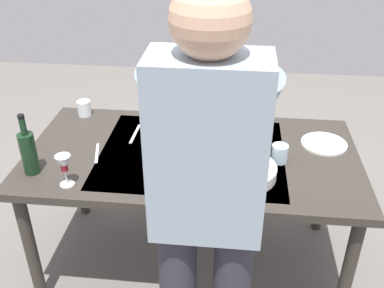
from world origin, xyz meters
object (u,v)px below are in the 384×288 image
at_px(dining_table, 192,165).
at_px(wine_glass_left, 64,165).
at_px(wine_glass_right, 259,115).
at_px(dinner_plate_far, 324,144).
at_px(water_cup_near_right, 280,153).
at_px(serving_bowl_pasta, 243,170).
at_px(wine_bottle, 29,152).
at_px(water_cup_far_left, 84,108).
at_px(water_cup_far_right, 152,112).
at_px(chair_near, 210,115).
at_px(person_server, 207,203).
at_px(dinner_plate_near, 182,155).
at_px(water_cup_near_left, 167,170).

distance_m(dining_table, wine_glass_left, 0.64).
relative_size(wine_glass_right, dinner_plate_far, 0.66).
xyz_separation_m(dining_table, water_cup_near_right, (-0.42, 0.03, 0.12)).
bearing_deg(dining_table, serving_bowl_pasta, 145.12).
height_order(dining_table, wine_bottle, wine_bottle).
relative_size(water_cup_far_left, serving_bowl_pasta, 0.29).
xyz_separation_m(wine_glass_right, water_cup_far_right, (0.59, -0.08, -0.06)).
xyz_separation_m(wine_glass_left, serving_bowl_pasta, (-0.77, -0.15, -0.07)).
xyz_separation_m(chair_near, person_server, (-0.09, 1.50, 0.43)).
relative_size(person_server, dinner_plate_near, 7.34).
xyz_separation_m(wine_glass_left, water_cup_far_left, (0.13, -0.67, -0.06)).
relative_size(person_server, serving_bowl_pasta, 5.63).
xyz_separation_m(water_cup_far_right, dinner_plate_far, (-0.92, 0.18, -0.04)).
relative_size(water_cup_far_right, serving_bowl_pasta, 0.32).
height_order(chair_near, wine_bottle, wine_bottle).
xyz_separation_m(person_server, water_cup_far_right, (0.38, -1.02, -0.19)).
bearing_deg(dinner_plate_far, water_cup_far_left, -8.45).
xyz_separation_m(chair_near, water_cup_far_right, (0.30, 0.48, 0.25)).
height_order(wine_glass_left, dinner_plate_far, wine_glass_left).
relative_size(wine_glass_left, dinner_plate_far, 0.66).
relative_size(wine_glass_right, water_cup_near_left, 1.42).
xyz_separation_m(chair_near, wine_glass_right, (-0.29, 0.57, 0.30)).
bearing_deg(water_cup_near_left, wine_glass_left, 10.84).
height_order(wine_glass_left, water_cup_near_left, wine_glass_left).
height_order(wine_glass_right, dinner_plate_far, wine_glass_right).
distance_m(wine_glass_right, dinner_plate_near, 0.47).
relative_size(wine_glass_left, dinner_plate_near, 0.66).
bearing_deg(dining_table, person_server, 100.10).
relative_size(water_cup_near_right, water_cup_far_right, 0.91).
height_order(water_cup_near_left, water_cup_far_right, water_cup_near_left).
bearing_deg(wine_bottle, dinner_plate_near, -162.26).
distance_m(wine_bottle, dinner_plate_near, 0.71).
relative_size(chair_near, water_cup_near_left, 8.58).
distance_m(chair_near, dinner_plate_far, 0.94).
height_order(chair_near, water_cup_near_right, chair_near).
relative_size(dining_table, dinner_plate_near, 7.12).
xyz_separation_m(person_server, water_cup_near_left, (0.21, -0.45, -0.18)).
height_order(wine_bottle, wine_glass_right, wine_bottle).
distance_m(person_server, dinner_plate_near, 0.72).
bearing_deg(water_cup_far_left, wine_glass_left, 101.29).
height_order(chair_near, dinner_plate_near, chair_near).
bearing_deg(water_cup_far_left, water_cup_near_left, 134.18).
distance_m(chair_near, person_server, 1.57).
relative_size(wine_glass_left, water_cup_far_right, 1.57).
distance_m(chair_near, water_cup_far_left, 0.87).
bearing_deg(wine_bottle, water_cup_near_right, -169.36).
height_order(water_cup_far_right, dinner_plate_near, water_cup_far_right).
height_order(chair_near, water_cup_near_left, chair_near).
xyz_separation_m(wine_glass_right, water_cup_far_left, (0.98, -0.10, -0.06)).
bearing_deg(water_cup_near_right, water_cup_far_right, -27.77).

